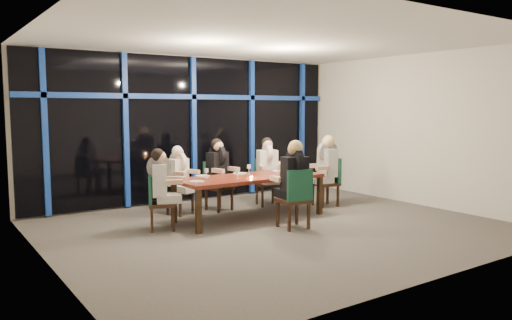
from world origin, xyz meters
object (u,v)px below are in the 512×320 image
object	(u,v)px
water_pitcher	(290,168)
chair_end_left	(157,199)
dining_table	(250,180)
chair_far_right	(266,179)
chair_far_mid	(216,183)
chair_near_mid	(296,196)
diner_end_left	(161,177)
wine_bottle	(301,165)
diner_far_right	(268,161)
diner_far_mid	(219,164)
diner_near_mid	(294,171)
diner_end_right	(326,160)
chair_far_left	(177,188)
chair_end_right	(329,179)
diner_far_left	(179,170)

from	to	relation	value
water_pitcher	chair_end_left	bearing A→B (deg)	-172.99
dining_table	chair_far_right	size ratio (longest dim) A/B	2.82
chair_far_mid	chair_near_mid	world-z (taller)	chair_near_mid
dining_table	chair_far_mid	size ratio (longest dim) A/B	2.81
diner_end_left	wine_bottle	xyz separation A→B (m)	(2.62, -0.27, 0.04)
diner_far_right	diner_far_mid	bearing A→B (deg)	-171.81
diner_near_mid	water_pitcher	size ratio (longest dim) A/B	4.36
chair_near_mid	diner_near_mid	distance (m)	0.39
chair_end_left	diner_end_right	xyz separation A→B (m)	(3.53, -0.06, 0.42)
chair_far_left	diner_end_left	bearing A→B (deg)	-146.12
dining_table	wine_bottle	world-z (taller)	wine_bottle
diner_near_mid	wine_bottle	world-z (taller)	diner_near_mid
wine_bottle	dining_table	bearing A→B (deg)	171.37
chair_near_mid	diner_far_right	bearing A→B (deg)	-105.51
chair_far_mid	wine_bottle	bearing A→B (deg)	-57.43
diner_end_right	diner_near_mid	xyz separation A→B (m)	(-1.67, -1.07, 0.02)
chair_end_left	chair_end_right	xyz separation A→B (m)	(3.61, -0.07, 0.04)
chair_end_left	diner_near_mid	world-z (taller)	diner_near_mid
diner_far_right	diner_end_right	xyz separation A→B (m)	(0.90, -0.70, 0.03)
diner_end_right	wine_bottle	world-z (taller)	diner_end_right
wine_bottle	chair_end_right	bearing A→B (deg)	13.84
chair_far_right	diner_far_right	world-z (taller)	diner_far_right
chair_far_right	diner_far_left	bearing A→B (deg)	-168.16
diner_far_right	diner_near_mid	world-z (taller)	diner_near_mid
chair_far_right	wine_bottle	xyz separation A→B (m)	(0.05, -1.01, 0.38)
chair_far_mid	wine_bottle	size ratio (longest dim) A/B	2.52
wine_bottle	water_pitcher	size ratio (longest dim) A/B	1.69
water_pitcher	chair_far_mid	bearing A→B (deg)	141.69
chair_far_mid	chair_end_right	bearing A→B (deg)	-36.13
chair_end_left	chair_end_right	size ratio (longest dim) A/B	0.93
chair_end_right	wine_bottle	size ratio (longest dim) A/B	2.59
diner_far_mid	dining_table	bearing A→B (deg)	-96.48
diner_near_mid	wine_bottle	distance (m)	1.18
diner_far_mid	diner_far_right	xyz separation A→B (m)	(1.04, -0.14, -0.00)
diner_far_left	diner_far_right	distance (m)	1.83
wine_bottle	water_pitcher	xyz separation A→B (m)	(-0.23, 0.03, -0.03)
chair_end_left	chair_near_mid	xyz separation A→B (m)	(1.85, -1.21, 0.05)
chair_end_left	chair_far_right	bearing A→B (deg)	-53.43
diner_far_right	diner_end_left	xyz separation A→B (m)	(-2.56, -0.67, -0.03)
diner_far_left	chair_far_mid	bearing A→B (deg)	-18.01
diner_far_mid	diner_near_mid	bearing A→B (deg)	-93.59
chair_end_left	chair_near_mid	distance (m)	2.21
diner_far_left	diner_far_right	size ratio (longest dim) A/B	0.93
chair_far_left	wine_bottle	size ratio (longest dim) A/B	2.32
dining_table	chair_far_left	world-z (taller)	chair_far_left
diner_near_mid	diner_far_right	bearing A→B (deg)	-106.16
chair_near_mid	dining_table	bearing A→B (deg)	-73.34
chair_end_right	diner_end_left	bearing A→B (deg)	-83.12
chair_far_left	diner_near_mid	bearing A→B (deg)	-81.24
chair_far_left	chair_near_mid	xyz separation A→B (m)	(1.07, -2.12, 0.07)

